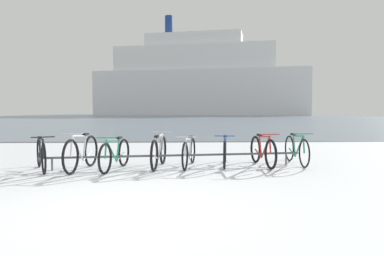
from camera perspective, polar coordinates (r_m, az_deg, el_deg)
The scene contains 11 objects.
ground at distance 58.33m, azimuth -2.61°, elevation 1.60°, with size 80.00×132.00×0.08m.
bike_rack at distance 8.05m, azimuth -2.76°, elevation -4.56°, with size 5.98×0.80×0.31m.
bicycle_0 at distance 8.29m, azimuth -23.48°, elevation -4.02°, with size 0.81×1.51×0.78m.
bicycle_1 at distance 8.03m, azimuth -17.65°, elevation -3.91°, with size 0.46×1.78×0.85m.
bicycle_2 at distance 7.87m, azimuth -12.49°, elevation -4.26°, with size 0.52×1.70×0.76m.
bicycle_3 at distance 8.05m, azimuth -5.44°, elevation -3.91°, with size 0.46×1.72×0.81m.
bicycle_4 at distance 8.14m, azimuth -0.49°, elevation -4.00°, with size 0.50×1.67×0.75m.
bicycle_5 at distance 8.35m, azimuth 5.41°, elevation -3.82°, with size 0.46×1.70×0.75m.
bicycle_6 at distance 8.41m, azimuth 11.50°, elevation -3.71°, with size 0.46×1.69×0.79m.
bicycle_7 at distance 8.87m, azimuth 16.73°, elevation -3.42°, with size 0.46×1.72×0.79m.
ferry_ship at distance 92.54m, azimuth 0.96°, elevation 7.60°, with size 56.45×24.34×26.35m.
Camera 1 is at (0.76, -4.41, 1.32)m, focal length 32.56 mm.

